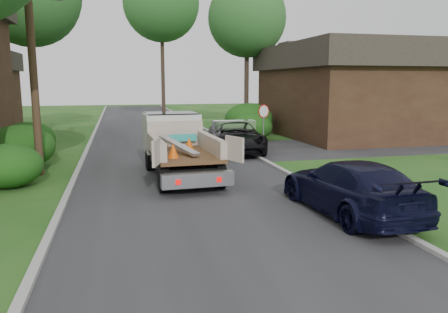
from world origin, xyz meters
TOP-DOWN VIEW (x-y plane):
  - ground at (0.00, 0.00)m, footprint 120.00×120.00m
  - road at (0.00, 10.00)m, footprint 8.00×90.00m
  - side_street at (12.00, 9.00)m, footprint 16.00×7.00m
  - curb_left at (-4.10, 10.00)m, footprint 0.20×90.00m
  - curb_right at (4.10, 10.00)m, footprint 0.20×90.00m
  - stop_sign at (5.20, 9.00)m, footprint 0.71×0.32m
  - utility_pole at (-5.48, 4.98)m, footprint 2.42×1.25m
  - house_right at (13.00, 14.00)m, footprint 9.72×12.96m
  - hedge_left_a at (-6.20, 3.00)m, footprint 2.34×2.34m
  - hedge_left_b at (-6.50, 6.50)m, footprint 2.86×2.86m
  - hedge_left_c at (-6.80, 10.00)m, footprint 2.60×2.60m
  - hedge_right_a at (5.80, 13.00)m, footprint 2.60×2.60m
  - hedge_right_b at (6.50, 16.00)m, footprint 3.38×3.38m
  - tree_right_far at (7.50, 20.00)m, footprint 6.00×6.00m
  - tree_center_far at (2.00, 30.00)m, footprint 7.20×7.20m
  - flatbed_truck at (-0.17, 4.06)m, footprint 2.94×6.37m
  - black_pickup at (3.60, 8.78)m, footprint 3.48×6.08m
  - navy_suv at (3.80, -2.62)m, footprint 2.37×5.34m

SIDE VIEW (x-z plane):
  - ground at x=0.00m, z-range 0.00..0.00m
  - road at x=0.00m, z-range -0.01..0.01m
  - side_street at x=12.00m, z-range 0.00..0.02m
  - curb_left at x=-4.10m, z-range 0.00..0.12m
  - curb_right at x=4.10m, z-range 0.00..0.12m
  - navy_suv at x=3.80m, z-range 0.00..1.52m
  - hedge_left_a at x=-6.20m, z-range 0.00..1.53m
  - black_pickup at x=3.60m, z-range 0.00..1.60m
  - hedge_left_c at x=-6.80m, z-range 0.00..1.70m
  - hedge_right_a at x=5.80m, z-range 0.00..1.70m
  - hedge_left_b at x=-6.50m, z-range 0.00..1.87m
  - hedge_right_b at x=6.50m, z-range 0.00..2.21m
  - flatbed_truck at x=-0.17m, z-range 0.10..2.48m
  - stop_sign at x=5.20m, z-range 0.54..3.02m
  - house_right at x=13.00m, z-range 0.06..6.26m
  - utility_pole at x=-5.48m, z-range 0.17..10.17m
  - tree_right_far at x=7.50m, z-range 2.73..14.23m
  - tree_center_far at x=2.00m, z-range 3.68..18.28m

